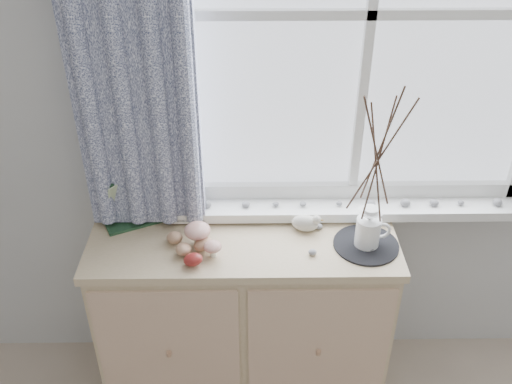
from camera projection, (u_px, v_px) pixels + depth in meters
sideboard at (244, 317)px, 2.44m from camera, size 1.20×0.45×0.85m
botanical_book at (135, 204)px, 2.22m from camera, size 0.33×0.25×0.21m
toadstool_cluster at (201, 235)px, 2.13m from camera, size 0.14×0.15×0.09m
wooden_eggs at (188, 247)px, 2.12m from camera, size 0.17×0.18×0.07m
songbird_figurine at (305, 222)px, 2.23m from camera, size 0.15×0.10×0.07m
crocheted_doily at (366, 245)px, 2.17m from camera, size 0.25×0.25×0.01m
twig_pitcher at (379, 153)px, 1.95m from camera, size 0.26×0.26×0.70m
sideboard_pebbles at (334, 242)px, 2.17m from camera, size 0.25×0.19×0.02m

